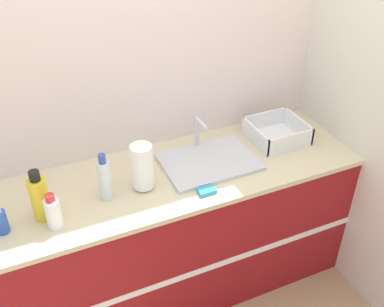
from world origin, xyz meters
name	(u,v)px	position (x,y,z in m)	size (l,w,h in m)	color
wall_back	(151,77)	(0.00, 0.65, 1.30)	(4.41, 0.06, 2.60)	silver
wall_right	(345,69)	(1.04, 0.31, 1.30)	(0.06, 2.62, 2.60)	beige
counter_cabinet	(178,232)	(0.00, 0.31, 0.44)	(2.04, 0.65, 0.89)	maroon
sink	(208,160)	(0.20, 0.32, 0.90)	(0.51, 0.37, 0.21)	silver
paper_towel_roll	(142,167)	(-0.20, 0.26, 1.01)	(0.11, 0.11, 0.25)	#4C4C51
dish_rack	(277,134)	(0.67, 0.37, 0.93)	(0.31, 0.29, 0.12)	white
bottle_blue	(0,221)	(-0.89, 0.22, 0.95)	(0.06, 0.06, 0.14)	#2D56B7
bottle_clear	(105,179)	(-0.40, 0.26, 1.00)	(0.06, 0.06, 0.26)	silver
bottle_yellow	(40,198)	(-0.70, 0.24, 1.00)	(0.09, 0.09, 0.27)	yellow
bottle_white_spray	(53,213)	(-0.66, 0.15, 0.97)	(0.07, 0.07, 0.19)	white
sponge	(207,191)	(0.08, 0.09, 0.90)	(0.09, 0.06, 0.02)	#3399BF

